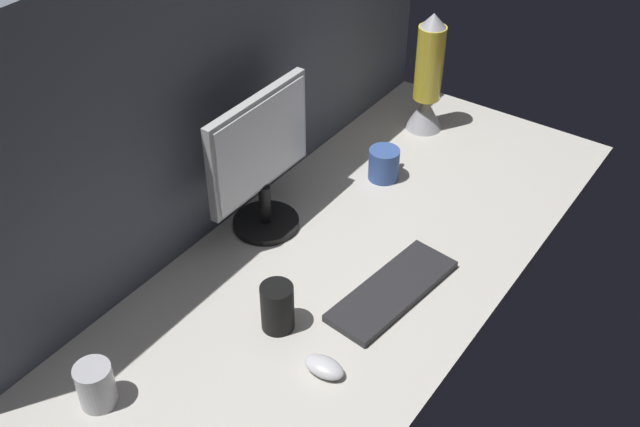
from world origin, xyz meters
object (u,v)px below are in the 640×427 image
at_px(monitor, 261,160).
at_px(lava_lamp, 428,82).
at_px(mug_ceramic_blue, 384,164).
at_px(mug_black_travel, 277,307).
at_px(mouse, 324,367).
at_px(keyboard, 392,290).
at_px(mug_steel, 96,385).

relative_size(monitor, lava_lamp, 1.01).
height_order(mug_ceramic_blue, lava_lamp, lava_lamp).
relative_size(mug_ceramic_blue, mug_black_travel, 1.02).
bearing_deg(mug_ceramic_blue, mug_black_travel, -170.30).
xyz_separation_m(monitor, mouse, (-0.33, -0.43, -0.20)).
distance_m(mouse, mug_black_travel, 0.18).
distance_m(keyboard, mug_steel, 0.72).
height_order(mug_black_travel, mug_steel, mug_black_travel).
height_order(mug_ceramic_blue, mug_black_travel, mug_black_travel).
xyz_separation_m(keyboard, mug_black_travel, (-0.25, 0.16, 0.05)).
bearing_deg(mouse, keyboard, -0.63).
relative_size(monitor, mug_black_travel, 3.23).
bearing_deg(keyboard, mouse, -172.16).
xyz_separation_m(monitor, mug_steel, (-0.67, -0.09, -0.16)).
height_order(monitor, mug_steel, monitor).
distance_m(mug_black_travel, mug_steel, 0.43).
distance_m(mug_ceramic_blue, mug_black_travel, 0.66).
bearing_deg(keyboard, mug_black_travel, 153.50).
distance_m(mug_steel, lava_lamp, 1.36).
height_order(mug_steel, lava_lamp, lava_lamp).
distance_m(mug_ceramic_blue, mug_steel, 1.04).
relative_size(keyboard, mouse, 3.85).
xyz_separation_m(mouse, mug_black_travel, (0.05, 0.17, 0.04)).
xyz_separation_m(mug_ceramic_blue, lava_lamp, (0.32, 0.04, 0.12)).
distance_m(keyboard, mug_ceramic_blue, 0.49).
xyz_separation_m(monitor, mug_ceramic_blue, (0.38, -0.15, -0.16)).
relative_size(keyboard, mug_black_travel, 3.05).
bearing_deg(mug_black_travel, mouse, -107.45).
distance_m(monitor, mouse, 0.57).
relative_size(mug_black_travel, mug_steel, 1.17).
distance_m(monitor, keyboard, 0.47).
height_order(keyboard, lava_lamp, lava_lamp).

